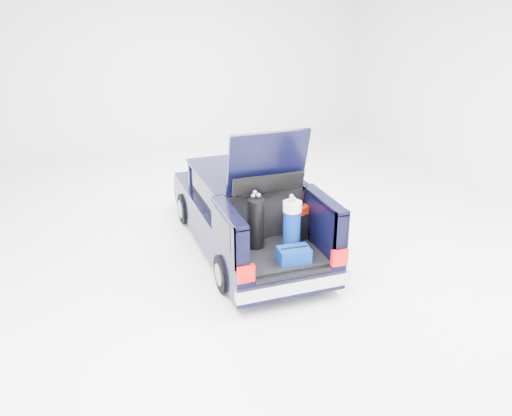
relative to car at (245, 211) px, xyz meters
name	(u,v)px	position (x,y,z in m)	size (l,w,h in m)	color
ground	(247,247)	(0.00, -0.11, -0.67)	(14.00, 14.00, 0.00)	white
car	(245,211)	(0.00, 0.00, 0.00)	(1.87, 4.65, 2.47)	black
red_suitcase	(298,223)	(0.50, -1.24, 0.21)	(0.43, 0.37, 0.60)	#721003
black_golf_bag	(256,223)	(-0.25, -1.32, 0.36)	(0.36, 0.41, 0.96)	black
blue_golf_bag	(292,227)	(0.23, -1.63, 0.36)	(0.37, 0.37, 0.96)	black
blue_duffel	(294,255)	(0.13, -1.95, 0.04)	(0.50, 0.34, 0.25)	navy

